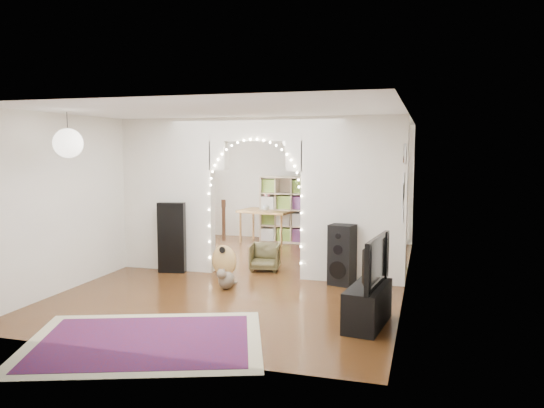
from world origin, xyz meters
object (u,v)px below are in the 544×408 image
(bookcase, at_px, (293,210))
(acoustic_guitar, at_px, (224,248))
(floor_speaker, at_px, (342,255))
(dining_chair_left, at_px, (265,257))
(dining_table, at_px, (267,213))
(dining_chair_right, at_px, (342,247))
(media_console, at_px, (368,305))

(bookcase, bearing_deg, acoustic_guitar, -90.82)
(floor_speaker, bearing_deg, dining_chair_left, 172.10)
(dining_table, bearing_deg, acoustic_guitar, -76.28)
(acoustic_guitar, bearing_deg, dining_table, 103.97)
(acoustic_guitar, distance_m, dining_chair_right, 2.65)
(acoustic_guitar, xyz_separation_m, bookcase, (0.33, 3.47, 0.28))
(bookcase, xyz_separation_m, dining_chair_left, (0.21, -2.86, -0.53))
(dining_chair_left, bearing_deg, acoustic_guitar, -140.50)
(floor_speaker, height_order, dining_table, floor_speaker)
(dining_table, xyz_separation_m, dining_chair_left, (0.79, -2.72, -0.44))
(acoustic_guitar, distance_m, dining_chair_left, 0.85)
(media_console, relative_size, bookcase, 0.65)
(floor_speaker, height_order, media_console, floor_speaker)
(media_console, bearing_deg, floor_speaker, 115.91)
(dining_chair_left, bearing_deg, bookcase, 85.38)
(media_console, height_order, bookcase, bookcase)
(acoustic_guitar, relative_size, floor_speaker, 1.15)
(dining_chair_left, distance_m, dining_chair_right, 1.82)
(media_console, height_order, dining_table, dining_table)
(acoustic_guitar, height_order, media_console, acoustic_guitar)
(acoustic_guitar, xyz_separation_m, media_console, (2.63, -1.86, -0.24))
(dining_table, bearing_deg, dining_chair_right, -24.71)
(media_console, bearing_deg, acoustic_guitar, 152.45)
(bookcase, relative_size, dining_table, 1.17)
(floor_speaker, distance_m, dining_chair_right, 2.05)
(bookcase, distance_m, dining_chair_right, 2.07)
(media_console, distance_m, dining_chair_left, 3.24)
(acoustic_guitar, height_order, dining_table, acoustic_guitar)
(dining_chair_right, bearing_deg, floor_speaker, -95.99)
(floor_speaker, xyz_separation_m, dining_chair_right, (-0.32, 2.01, -0.26))
(dining_chair_right, bearing_deg, acoustic_guitar, -145.32)
(floor_speaker, relative_size, dining_chair_left, 1.85)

